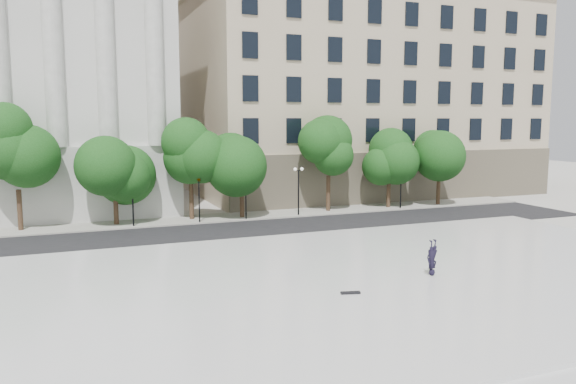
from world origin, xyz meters
name	(u,v)px	position (x,y,z in m)	size (l,w,h in m)	color
ground	(352,311)	(0.00, 0.00, 0.00)	(160.00, 160.00, 0.00)	beige
plaza	(321,286)	(0.00, 3.00, 0.23)	(44.00, 22.00, 0.45)	silver
street	(233,232)	(0.00, 18.00, 0.01)	(60.00, 8.00, 0.02)	black
far_sidewalk	(212,218)	(0.00, 24.00, 0.06)	(60.00, 4.00, 0.12)	#B1AEA4
building_east	(347,93)	(20.00, 38.91, 11.14)	(36.00, 26.15, 23.00)	#BBAB8F
traffic_light_west	(199,176)	(-1.43, 22.30, 3.75)	(0.76, 1.91, 4.25)	black
traffic_light_east	(246,175)	(2.36, 22.30, 3.72)	(0.96, 1.81, 4.22)	black
person_lying	(432,270)	(5.53, 2.04, 0.69)	(0.64, 0.42, 1.76)	black
skateboard	(350,293)	(0.41, 0.88, 0.49)	(0.87, 0.22, 0.09)	black
street_trees	(231,156)	(1.61, 23.69, 5.16)	(46.79, 5.14, 8.18)	#382619
lamp_posts	(218,186)	(0.16, 22.60, 2.85)	(35.49, 0.28, 4.18)	black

